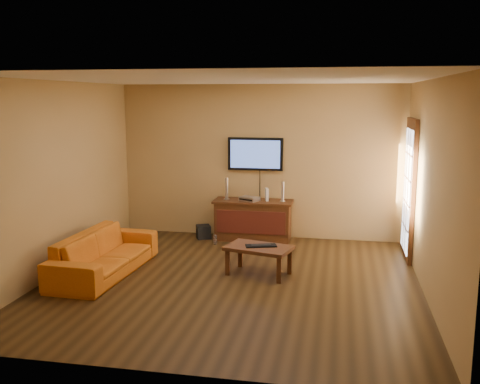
% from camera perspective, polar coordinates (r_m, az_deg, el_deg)
% --- Properties ---
extents(ground_plane, '(5.00, 5.00, 0.00)m').
position_cam_1_polar(ground_plane, '(7.36, -0.88, -9.56)').
color(ground_plane, black).
rests_on(ground_plane, ground).
extents(room_walls, '(5.00, 5.00, 5.00)m').
position_cam_1_polar(room_walls, '(7.59, 0.04, 4.14)').
color(room_walls, tan).
rests_on(room_walls, ground).
extents(french_door, '(0.07, 1.02, 2.22)m').
position_cam_1_polar(french_door, '(8.67, 17.58, 0.16)').
color(french_door, '#3E1F0E').
rests_on(french_door, ground).
extents(media_console, '(1.38, 0.53, 0.70)m').
position_cam_1_polar(media_console, '(9.38, 1.40, -2.98)').
color(media_console, '#3E1F0E').
rests_on(media_console, ground).
extents(television, '(0.97, 0.08, 0.58)m').
position_cam_1_polar(television, '(9.41, 1.65, 4.07)').
color(television, black).
rests_on(television, ground).
extents(coffee_table, '(1.00, 0.74, 0.41)m').
position_cam_1_polar(coffee_table, '(7.55, 2.02, -6.26)').
color(coffee_table, '#3E1F0E').
rests_on(coffee_table, ground).
extents(sofa, '(0.69, 2.04, 0.79)m').
position_cam_1_polar(sofa, '(7.82, -14.29, -5.66)').
color(sofa, '#CA6516').
rests_on(sofa, ground).
extents(speaker_left, '(0.10, 0.10, 0.38)m').
position_cam_1_polar(speaker_left, '(9.38, -1.44, 0.27)').
color(speaker_left, silver).
rests_on(speaker_left, media_console).
extents(speaker_right, '(0.09, 0.09, 0.34)m').
position_cam_1_polar(speaker_right, '(9.21, 4.58, -0.05)').
color(speaker_right, silver).
rests_on(speaker_right, media_console).
extents(av_receiver, '(0.38, 0.34, 0.07)m').
position_cam_1_polar(av_receiver, '(9.27, 1.02, -0.73)').
color(av_receiver, silver).
rests_on(av_receiver, media_console).
extents(game_console, '(0.09, 0.16, 0.22)m').
position_cam_1_polar(game_console, '(9.28, 2.88, -0.26)').
color(game_console, white).
rests_on(game_console, media_console).
extents(subwoofer, '(0.31, 0.31, 0.23)m').
position_cam_1_polar(subwoofer, '(9.53, -3.92, -4.26)').
color(subwoofer, black).
rests_on(subwoofer, ground).
extents(bottle, '(0.06, 0.06, 0.18)m').
position_cam_1_polar(bottle, '(9.15, -2.67, -5.07)').
color(bottle, white).
rests_on(bottle, ground).
extents(keyboard, '(0.46, 0.28, 0.03)m').
position_cam_1_polar(keyboard, '(7.53, 2.26, -5.73)').
color(keyboard, black).
rests_on(keyboard, coffee_table).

